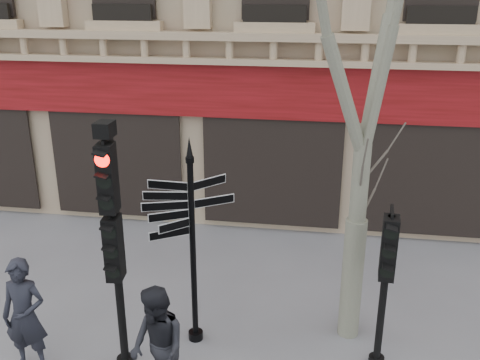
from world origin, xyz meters
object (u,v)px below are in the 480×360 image
(pedestrian_a, at_px, (25,316))
(traffic_signal_main, at_px, (113,221))
(pedestrian_b, at_px, (158,348))
(fingerpost, at_px, (191,209))
(traffic_signal_secondary, at_px, (387,264))

(pedestrian_a, bearing_deg, traffic_signal_main, 6.91)
(pedestrian_b, bearing_deg, fingerpost, 131.87)
(traffic_signal_main, distance_m, pedestrian_a, 2.25)
(traffic_signal_secondary, bearing_deg, pedestrian_b, -152.29)
(pedestrian_a, bearing_deg, traffic_signal_secondary, 6.59)
(fingerpost, xyz_separation_m, pedestrian_b, (-0.17, -1.56, -1.55))
(traffic_signal_secondary, relative_size, pedestrian_a, 1.36)
(pedestrian_a, xyz_separation_m, pedestrian_b, (2.33, -0.42, -0.02))
(fingerpost, bearing_deg, pedestrian_b, -118.43)
(traffic_signal_secondary, height_order, pedestrian_a, traffic_signal_secondary)
(pedestrian_b, bearing_deg, traffic_signal_secondary, 70.94)
(pedestrian_b, bearing_deg, pedestrian_a, -142.07)
(traffic_signal_secondary, bearing_deg, pedestrian_a, -165.33)
(traffic_signal_secondary, distance_m, pedestrian_b, 3.70)
(pedestrian_a, distance_m, pedestrian_b, 2.37)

